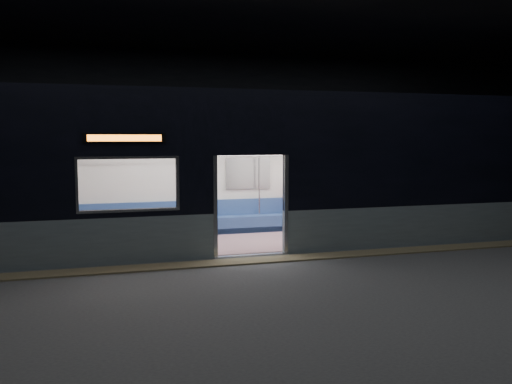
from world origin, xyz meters
name	(u,v)px	position (x,y,z in m)	size (l,w,h in m)	color
station_floor	(266,268)	(0.00, 0.00, -0.01)	(24.00, 14.00, 0.01)	#47494C
station_envelope	(267,66)	(0.00, 0.00, 3.66)	(24.00, 14.00, 5.00)	black
tactile_strip	(258,260)	(0.00, 0.55, 0.01)	(22.80, 0.50, 0.03)	#8C7F59
metro_car	(233,162)	(0.00, 2.54, 1.85)	(18.00, 3.04, 3.35)	#83949C
passenger	(299,199)	(1.99, 3.55, 0.84)	(0.47, 0.78, 1.47)	black
handbag	(304,205)	(2.04, 3.30, 0.69)	(0.28, 0.24, 0.14)	black
transit_map	(248,173)	(0.72, 3.85, 1.50)	(1.06, 0.03, 0.69)	white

